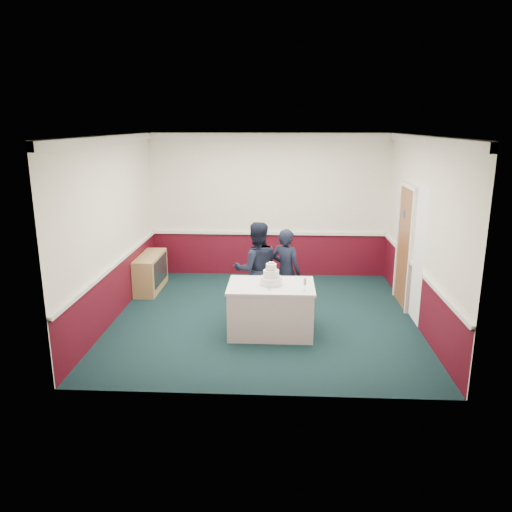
{
  "coord_description": "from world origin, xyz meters",
  "views": [
    {
      "loc": [
        0.27,
        -7.89,
        3.18
      ],
      "look_at": [
        -0.13,
        -0.1,
        1.1
      ],
      "focal_mm": 35.0,
      "sensor_mm": 36.0,
      "label": 1
    }
  ],
  "objects_px": {
    "cake_table": "(271,308)",
    "sideboard": "(151,272)",
    "champagne_flute": "(305,282)",
    "cake_knife": "(269,289)",
    "person_man": "(256,269)",
    "person_woman": "(286,271)",
    "wedding_cake": "(271,278)"
  },
  "relations": [
    {
      "from": "sideboard",
      "to": "cake_knife",
      "type": "distance_m",
      "value": 3.25
    },
    {
      "from": "person_man",
      "to": "cake_knife",
      "type": "bearing_deg",
      "value": 91.97
    },
    {
      "from": "cake_knife",
      "to": "person_man",
      "type": "bearing_deg",
      "value": 89.95
    },
    {
      "from": "wedding_cake",
      "to": "person_man",
      "type": "relative_size",
      "value": 0.23
    },
    {
      "from": "cake_knife",
      "to": "person_woman",
      "type": "xyz_separation_m",
      "value": [
        0.26,
        1.09,
        -0.05
      ]
    },
    {
      "from": "champagne_flute",
      "to": "person_man",
      "type": "height_order",
      "value": "person_man"
    },
    {
      "from": "cake_knife",
      "to": "cake_table",
      "type": "bearing_deg",
      "value": 67.8
    },
    {
      "from": "cake_table",
      "to": "person_woman",
      "type": "height_order",
      "value": "person_woman"
    },
    {
      "from": "wedding_cake",
      "to": "cake_knife",
      "type": "height_order",
      "value": "wedding_cake"
    },
    {
      "from": "cake_table",
      "to": "cake_knife",
      "type": "distance_m",
      "value": 0.44
    },
    {
      "from": "person_man",
      "to": "wedding_cake",
      "type": "bearing_deg",
      "value": 97.45
    },
    {
      "from": "wedding_cake",
      "to": "champagne_flute",
      "type": "xyz_separation_m",
      "value": [
        0.5,
        -0.28,
        0.03
      ]
    },
    {
      "from": "person_man",
      "to": "person_woman",
      "type": "bearing_deg",
      "value": -176.82
    },
    {
      "from": "wedding_cake",
      "to": "cake_table",
      "type": "bearing_deg",
      "value": -90.0
    },
    {
      "from": "cake_table",
      "to": "champagne_flute",
      "type": "distance_m",
      "value": 0.78
    },
    {
      "from": "person_woman",
      "to": "sideboard",
      "type": "bearing_deg",
      "value": 7.51
    },
    {
      "from": "champagne_flute",
      "to": "person_woman",
      "type": "relative_size",
      "value": 0.14
    },
    {
      "from": "sideboard",
      "to": "champagne_flute",
      "type": "xyz_separation_m",
      "value": [
        2.9,
        -2.26,
        0.58
      ]
    },
    {
      "from": "cake_knife",
      "to": "champagne_flute",
      "type": "bearing_deg",
      "value": -22.25
    },
    {
      "from": "cake_knife",
      "to": "person_woman",
      "type": "distance_m",
      "value": 1.12
    },
    {
      "from": "champagne_flute",
      "to": "wedding_cake",
      "type": "bearing_deg",
      "value": 150.75
    },
    {
      "from": "sideboard",
      "to": "champagne_flute",
      "type": "bearing_deg",
      "value": -37.92
    },
    {
      "from": "cake_knife",
      "to": "sideboard",
      "type": "bearing_deg",
      "value": 123.73
    },
    {
      "from": "cake_table",
      "to": "sideboard",
      "type": "bearing_deg",
      "value": 140.49
    },
    {
      "from": "cake_knife",
      "to": "champagne_flute",
      "type": "distance_m",
      "value": 0.55
    },
    {
      "from": "wedding_cake",
      "to": "champagne_flute",
      "type": "relative_size",
      "value": 1.78
    },
    {
      "from": "wedding_cake",
      "to": "person_woman",
      "type": "distance_m",
      "value": 0.93
    },
    {
      "from": "wedding_cake",
      "to": "person_man",
      "type": "distance_m",
      "value": 0.8
    },
    {
      "from": "person_man",
      "to": "person_woman",
      "type": "height_order",
      "value": "person_man"
    },
    {
      "from": "champagne_flute",
      "to": "person_man",
      "type": "xyz_separation_m",
      "value": [
        -0.76,
        1.04,
        -0.12
      ]
    },
    {
      "from": "sideboard",
      "to": "wedding_cake",
      "type": "relative_size",
      "value": 3.3
    },
    {
      "from": "cake_table",
      "to": "wedding_cake",
      "type": "height_order",
      "value": "wedding_cake"
    }
  ]
}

